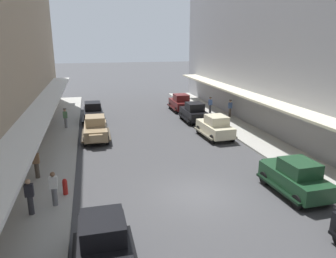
{
  "coord_description": "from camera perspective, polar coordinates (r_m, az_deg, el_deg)",
  "views": [
    {
      "loc": [
        -4.86,
        -13.68,
        7.47
      ],
      "look_at": [
        0.0,
        6.0,
        1.8
      ],
      "focal_mm": 34.02,
      "sensor_mm": 36.0,
      "label": 1
    }
  ],
  "objects": [
    {
      "name": "parked_car_0",
      "position": [
        25.29,
        8.44,
        0.5
      ],
      "size": [
        2.3,
        4.32,
        1.84
      ],
      "color": "beige",
      "rests_on": "ground"
    },
    {
      "name": "parked_car_7",
      "position": [
        11.34,
        -11.41,
        -19.83
      ],
      "size": [
        2.15,
        4.26,
        1.84
      ],
      "color": "black",
      "rests_on": "ground"
    },
    {
      "name": "pedestrian_1",
      "position": [
        33.33,
        7.58,
        4.31
      ],
      "size": [
        0.36,
        0.28,
        1.67
      ],
      "color": "#2D2D33",
      "rests_on": "sidewalk_right"
    },
    {
      "name": "sidewalk_right",
      "position": [
        19.87,
        26.31,
        -7.94
      ],
      "size": [
        3.0,
        60.0,
        0.15
      ],
      "primitive_type": "cube",
      "color": "#A8A59E",
      "rests_on": "ground"
    },
    {
      "name": "pedestrian_3",
      "position": [
        15.56,
        -19.77,
        -9.97
      ],
      "size": [
        0.36,
        0.24,
        1.64
      ],
      "color": "slate",
      "rests_on": "sidewalk_left"
    },
    {
      "name": "parked_car_6",
      "position": [
        30.82,
        -13.27,
        2.98
      ],
      "size": [
        2.19,
        4.28,
        1.84
      ],
      "color": "black",
      "rests_on": "ground"
    },
    {
      "name": "parked_car_4",
      "position": [
        25.09,
        -12.85,
        0.15
      ],
      "size": [
        2.19,
        4.28,
        1.84
      ],
      "color": "#997F5B",
      "rests_on": "ground"
    },
    {
      "name": "ground_plane",
      "position": [
        16.33,
        5.17,
        -11.67
      ],
      "size": [
        200.0,
        200.0,
        0.0
      ],
      "primitive_type": "plane",
      "color": "#424244"
    },
    {
      "name": "fire_hydrant",
      "position": [
        16.61,
        -17.97,
        -9.77
      ],
      "size": [
        0.24,
        0.24,
        0.82
      ],
      "color": "#B21E19",
      "rests_on": "sidewalk_left"
    },
    {
      "name": "sidewalk_left",
      "position": [
        15.77,
        -22.4,
        -13.62
      ],
      "size": [
        3.0,
        60.0,
        0.15
      ],
      "primitive_type": "cube",
      "color": "#A8A59E",
      "rests_on": "ground"
    },
    {
      "name": "pedestrian_2",
      "position": [
        32.02,
        11.06,
        3.7
      ],
      "size": [
        0.36,
        0.28,
        1.67
      ],
      "color": "#4C4238",
      "rests_on": "sidewalk_right"
    },
    {
      "name": "parked_car_2",
      "position": [
        30.2,
        4.64,
        3.09
      ],
      "size": [
        2.15,
        4.26,
        1.84
      ],
      "color": "black",
      "rests_on": "ground"
    },
    {
      "name": "parked_car_5",
      "position": [
        17.18,
        21.84,
        -7.88
      ],
      "size": [
        2.24,
        4.3,
        1.84
      ],
      "color": "#193D23",
      "rests_on": "ground"
    },
    {
      "name": "pedestrian_4",
      "position": [
        28.84,
        -17.91,
        1.92
      ],
      "size": [
        0.36,
        0.28,
        1.67
      ],
      "color": "slate",
      "rests_on": "sidewalk_left"
    },
    {
      "name": "pedestrian_5",
      "position": [
        18.85,
        -22.54,
        -5.66
      ],
      "size": [
        0.36,
        0.28,
        1.67
      ],
      "color": "#4C4238",
      "rests_on": "sidewalk_left"
    },
    {
      "name": "pedestrian_0",
      "position": [
        15.19,
        -23.53,
        -11.03
      ],
      "size": [
        0.36,
        0.24,
        1.64
      ],
      "color": "#2D2D33",
      "rests_on": "sidewalk_left"
    },
    {
      "name": "parked_car_3",
      "position": [
        34.86,
        2.25,
        4.82
      ],
      "size": [
        2.14,
        4.26,
        1.84
      ],
      "color": "#591919",
      "rests_on": "ground"
    }
  ]
}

